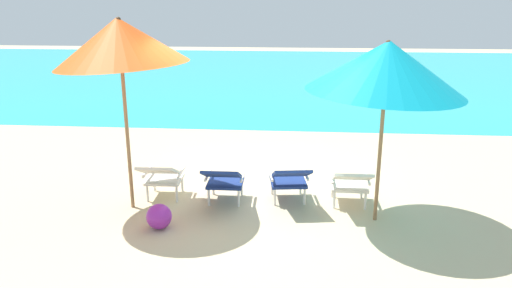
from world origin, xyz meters
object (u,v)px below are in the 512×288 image
object	(u,v)px
lounge_chair_far_right	(351,182)
beach_ball	(159,216)
lounge_chair_near_right	(290,178)
beach_umbrella_right	(387,67)
lounge_chair_far_left	(162,176)
lounge_chair_near_left	(224,179)
beach_umbrella_left	(120,42)

from	to	relation	value
lounge_chair_far_right	beach_ball	xyz separation A→B (m)	(-2.56, -0.86, -0.24)
lounge_chair_near_right	beach_umbrella_right	world-z (taller)	beach_umbrella_right
lounge_chair_far_left	lounge_chair_far_right	world-z (taller)	same
lounge_chair_far_left	beach_umbrella_right	xyz separation A→B (m)	(3.07, -0.39, 1.69)
lounge_chair_far_right	lounge_chair_far_left	bearing A→B (deg)	179.51
lounge_chair_near_left	beach_ball	world-z (taller)	lounge_chair_near_left
lounge_chair_near_right	lounge_chair_far_right	bearing A→B (deg)	-4.45
lounge_chair_near_right	beach_ball	size ratio (longest dim) A/B	2.80
lounge_chair_near_left	lounge_chair_far_right	bearing A→B (deg)	1.51
lounge_chair_near_left	beach_umbrella_right	bearing A→B (deg)	-8.36
lounge_chair_far_left	lounge_chair_near_right	distance (m)	1.89
lounge_chair_near_left	beach_umbrella_right	distance (m)	2.74
lounge_chair_near_left	beach_ball	size ratio (longest dim) A/B	2.62
lounge_chair_far_left	lounge_chair_near_left	xyz separation A→B (m)	(0.94, -0.07, 0.00)
lounge_chair_far_right	beach_umbrella_left	distance (m)	3.70
lounge_chair_near_right	lounge_chair_far_right	xyz separation A→B (m)	(0.87, -0.07, 0.00)
beach_umbrella_left	lounge_chair_far_left	bearing A→B (deg)	34.38
lounge_chair_far_left	beach_ball	bearing A→B (deg)	-77.32
beach_umbrella_right	lounge_chair_near_right	bearing A→B (deg)	160.03
lounge_chair_far_left	lounge_chair_near_left	size ratio (longest dim) A/B	1.02
lounge_chair_far_left	beach_umbrella_right	world-z (taller)	beach_umbrella_right
beach_umbrella_right	beach_ball	bearing A→B (deg)	-170.06
lounge_chair_near_right	beach_ball	xyz separation A→B (m)	(-1.69, -0.93, -0.24)
lounge_chair_far_right	beach_ball	size ratio (longest dim) A/B	2.61
beach_umbrella_left	beach_umbrella_right	distance (m)	3.46
lounge_chair_far_left	beach_umbrella_left	distance (m)	2.01
beach_umbrella_left	beach_ball	xyz separation A→B (m)	(0.58, -0.63, -2.20)
lounge_chair_far_right	beach_umbrella_left	size ratio (longest dim) A/B	0.32
lounge_chair_near_right	lounge_chair_far_right	distance (m)	0.87
beach_umbrella_left	beach_umbrella_right	xyz separation A→B (m)	(3.44, -0.13, -0.28)
lounge_chair_far_left	lounge_chair_far_right	distance (m)	2.76
lounge_chair_near_left	beach_umbrella_left	bearing A→B (deg)	-171.97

